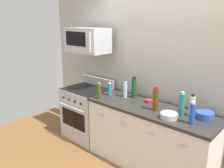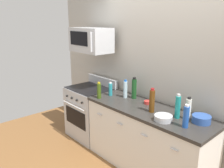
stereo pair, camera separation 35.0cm
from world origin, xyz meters
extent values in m
plane|color=brown|center=(0.00, 0.00, 0.00)|extent=(5.95, 5.95, 0.00)
cube|color=#B7B2A8|center=(0.00, 0.41, 1.35)|extent=(4.96, 0.10, 2.70)
cube|color=silver|center=(0.00, 0.00, 0.44)|extent=(1.84, 0.62, 0.88)
cube|color=#2D2B28|center=(0.00, 0.00, 0.90)|extent=(1.87, 0.65, 0.04)
cylinder|color=silver|center=(-0.64, -0.32, 0.72)|extent=(0.10, 0.02, 0.02)
cylinder|color=silver|center=(-0.21, -0.32, 0.72)|extent=(0.10, 0.02, 0.02)
cylinder|color=silver|center=(0.21, -0.32, 0.72)|extent=(0.10, 0.02, 0.02)
cylinder|color=silver|center=(0.64, -0.32, 0.72)|extent=(0.10, 0.02, 0.02)
cube|color=#B7BABF|center=(-1.31, 0.00, 0.46)|extent=(0.76, 0.64, 0.91)
cube|color=black|center=(-1.31, -0.32, 0.45)|extent=(0.58, 0.01, 0.30)
cylinder|color=#B7BABF|center=(-1.31, -0.35, 0.68)|extent=(0.61, 0.02, 0.02)
cube|color=#B7BABF|center=(-1.31, 0.29, 0.99)|extent=(0.76, 0.06, 0.16)
cube|color=black|center=(-1.31, 0.00, 0.92)|extent=(0.73, 0.61, 0.01)
cylinder|color=black|center=(-1.54, -0.33, 0.79)|extent=(0.04, 0.02, 0.04)
cylinder|color=black|center=(-1.39, -0.33, 0.79)|extent=(0.04, 0.02, 0.04)
cylinder|color=black|center=(-1.23, -0.33, 0.79)|extent=(0.04, 0.02, 0.04)
cylinder|color=black|center=(-1.08, -0.33, 0.79)|extent=(0.04, 0.02, 0.04)
cube|color=#B7BABF|center=(-1.31, 0.05, 1.75)|extent=(0.74, 0.40, 0.40)
cube|color=black|center=(-1.37, -0.15, 1.78)|extent=(0.48, 0.01, 0.22)
cube|color=#B7BABF|center=(-1.01, -0.17, 1.75)|extent=(0.02, 0.04, 0.30)
cylinder|color=#197F7A|center=(0.43, 0.03, 1.06)|extent=(0.06, 0.06, 0.28)
cylinder|color=beige|center=(0.43, 0.03, 1.21)|extent=(0.04, 0.04, 0.03)
cylinder|color=#385114|center=(-0.78, -0.22, 1.04)|extent=(0.06, 0.06, 0.23)
cylinder|color=#B29919|center=(-0.78, -0.22, 1.16)|extent=(0.04, 0.04, 0.02)
cylinder|color=#19471E|center=(-0.42, 0.18, 1.07)|extent=(0.07, 0.07, 0.30)
cylinder|color=black|center=(-0.42, 0.18, 1.23)|extent=(0.05, 0.05, 0.03)
cylinder|color=silver|center=(0.54, 0.09, 1.05)|extent=(0.06, 0.06, 0.26)
cylinder|color=black|center=(0.54, 0.09, 1.19)|extent=(0.04, 0.04, 0.03)
cylinder|color=#1E4CA5|center=(0.64, -0.12, 1.04)|extent=(0.07, 0.07, 0.25)
cylinder|color=silver|center=(0.64, -0.12, 1.18)|extent=(0.04, 0.04, 0.02)
cylinder|color=#59330F|center=(0.10, -0.05, 1.07)|extent=(0.07, 0.07, 0.29)
cylinder|color=maroon|center=(0.10, -0.05, 1.23)|extent=(0.05, 0.05, 0.03)
cylinder|color=silver|center=(-0.53, 0.10, 1.05)|extent=(0.06, 0.06, 0.26)
cylinder|color=blue|center=(-0.53, 0.10, 1.19)|extent=(0.04, 0.04, 0.03)
cylinder|color=teal|center=(-0.76, 0.00, 1.02)|extent=(0.06, 0.06, 0.20)
cylinder|color=white|center=(-0.76, 0.00, 1.13)|extent=(0.04, 0.04, 0.02)
cylinder|color=#B72D28|center=(-0.12, 0.14, 0.94)|extent=(0.10, 0.10, 0.04)
torus|color=#B72D28|center=(-0.12, 0.14, 0.96)|extent=(0.10, 0.10, 0.01)
cylinder|color=#B72D28|center=(-0.12, 0.14, 0.92)|extent=(0.06, 0.06, 0.01)
cylinder|color=#B2B5BA|center=(0.37, -0.16, 0.95)|extent=(0.22, 0.22, 0.07)
torus|color=#B2B5BA|center=(0.37, -0.16, 0.98)|extent=(0.22, 0.22, 0.01)
cylinder|color=#B2B5BA|center=(0.37, -0.16, 0.93)|extent=(0.12, 0.12, 0.01)
cylinder|color=#2D519E|center=(0.69, 0.13, 0.96)|extent=(0.22, 0.22, 0.09)
torus|color=#2D519E|center=(0.69, 0.13, 1.00)|extent=(0.22, 0.22, 0.01)
cylinder|color=#2D519E|center=(0.69, 0.13, 0.93)|extent=(0.12, 0.12, 0.01)
camera|label=1|loc=(1.59, -2.56, 2.09)|focal=37.03mm
camera|label=2|loc=(1.84, -2.31, 2.09)|focal=37.03mm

